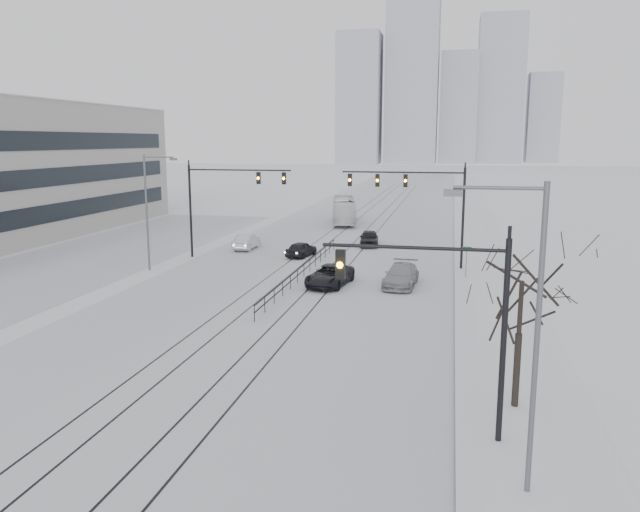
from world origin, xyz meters
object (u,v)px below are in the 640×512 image
Objects in this scene: sedan_sb_outer at (247,242)px; sedan_nb_right at (401,275)px; sedan_nb_far at (369,238)px; box_truck at (344,211)px; sedan_nb_front at (330,276)px; bare_tree at (521,295)px; sedan_sb_inner at (301,249)px; traffic_mast_near at (454,311)px.

sedan_nb_right is (15.35, -12.09, 0.05)m from sedan_sb_outer.
sedan_nb_far is 16.88m from box_truck.
sedan_nb_far is at bearing 108.32° from sedan_nb_right.
sedan_nb_front is at bearing -98.28° from sedan_nb_far.
bare_tree reaches higher than sedan_sb_outer.
sedan_sb_outer is at bearing -12.53° from sedan_sb_inner.
sedan_nb_right is at bearing 96.11° from box_truck.
sedan_nb_front reaches higher than sedan_sb_inner.
sedan_sb_outer is 16.68m from sedan_nb_front.
traffic_mast_near is 23.56m from sedan_nb_front.
sedan_sb_inner is at bearing 79.94° from box_truck.
sedan_nb_right reaches higher than sedan_nb_front.
sedan_nb_far is (-7.86, 38.92, -3.82)m from traffic_mast_near.
sedan_sb_outer is 0.84× the size of sedan_nb_front.
traffic_mast_near is at bearing 92.96° from box_truck.
sedan_sb_outer is (-18.83, 34.68, -3.85)m from traffic_mast_near.
box_truck is (-0.16, 22.90, 0.90)m from sedan_sb_inner.
sedan_sb_outer is 0.83× the size of sedan_nb_right.
box_truck reaches higher than sedan_nb_far.
traffic_mast_near is 0.62× the size of box_truck.
sedan_sb_outer is at bearing 63.76° from box_truck.
traffic_mast_near is 34.78m from sedan_sb_inner.
sedan_nb_front is (-8.38, 21.68, -3.85)m from traffic_mast_near.
sedan_sb_inner is 8.55m from sedan_nb_far.
box_truck is at bearing -78.04° from sedan_sb_inner.
sedan_nb_front is (4.56, -10.37, 0.04)m from sedan_sb_inner.
sedan_nb_far is at bearing -158.94° from sedan_sb_outer.
sedan_sb_inner is 0.35× the size of box_truck.
traffic_mast_near reaches higher than sedan_nb_front.
box_truck is at bearing 101.54° from sedan_nb_far.
box_truck is (-5.24, 16.02, 0.83)m from sedan_nb_far.
sedan_nb_far reaches higher than sedan_nb_front.
traffic_mast_near is 1.62× the size of sedan_sb_outer.
sedan_nb_far is at bearing 96.18° from sedan_nb_front.
sedan_nb_right is at bearing 141.67° from sedan_sb_outer.
bare_tree is 21.89m from sedan_nb_front.
sedan_nb_front is at bearing 125.33° from sedan_sb_inner.
bare_tree is at bearing 96.18° from box_truck.
sedan_sb_inner is (-12.94, 32.04, -3.89)m from traffic_mast_near.
bare_tree is at bearing -80.61° from sedan_nb_far.
sedan_nb_right is 16.92m from sedan_nb_far.
sedan_nb_right reaches higher than sedan_sb_inner.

